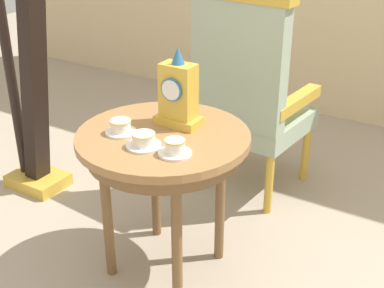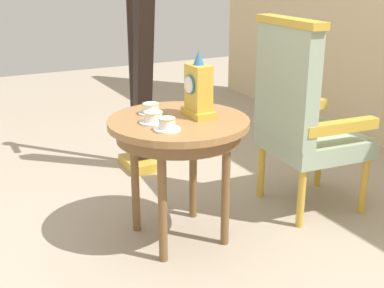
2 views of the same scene
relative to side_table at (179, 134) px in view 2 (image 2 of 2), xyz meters
name	(u,v)px [view 2 (image 2 of 2)]	position (x,y,z in m)	size (l,w,h in m)	color
ground_plane	(172,243)	(0.05, -0.07, -0.59)	(10.00, 10.00, 0.00)	tan
side_table	(179,134)	(0.00, 0.00, 0.00)	(0.72, 0.72, 0.67)	#9E7042
teacup_left	(151,109)	(-0.15, -0.09, 0.11)	(0.13, 0.13, 0.06)	white
teacup_right	(153,118)	(0.01, -0.14, 0.10)	(0.14, 0.14, 0.06)	white
teacup_center	(167,125)	(0.15, -0.13, 0.11)	(0.13, 0.13, 0.06)	white
mantel_clock	(198,91)	(0.00, 0.11, 0.21)	(0.19, 0.11, 0.34)	gold
armchair	(301,114)	(0.01, 0.79, 0.00)	(0.59, 0.57, 1.14)	#9EB299
harp	(140,72)	(-1.01, 0.21, 0.12)	(0.40, 0.24, 1.78)	gold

